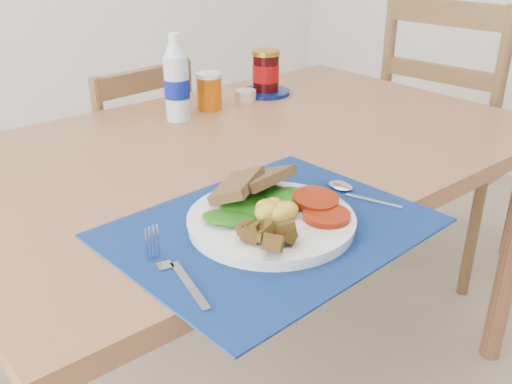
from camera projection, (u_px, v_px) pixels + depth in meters
table at (251, 172)px, 1.39m from camera, size 1.40×0.90×0.75m
chair_far at (133, 158)px, 1.85m from camera, size 0.41×0.39×1.02m
chair_end at (450, 113)px, 2.01m from camera, size 0.48×0.50×1.22m
placemat at (271, 227)px, 0.97m from camera, size 0.53×0.43×0.00m
breakfast_plate at (270, 218)px, 0.95m from camera, size 0.28×0.28×0.07m
fork at (174, 273)px, 0.83m from camera, size 0.04×0.19×0.00m
spoon at (351, 191)px, 1.09m from camera, size 0.05×0.16×0.00m
water_bottle at (177, 83)px, 1.46m from camera, size 0.07×0.07×0.22m
juice_glass at (209, 92)px, 1.57m from camera, size 0.07×0.07×0.10m
ramekin at (246, 95)px, 1.66m from camera, size 0.06×0.06×0.03m
jam_on_saucer at (266, 75)px, 1.70m from camera, size 0.15×0.15×0.13m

